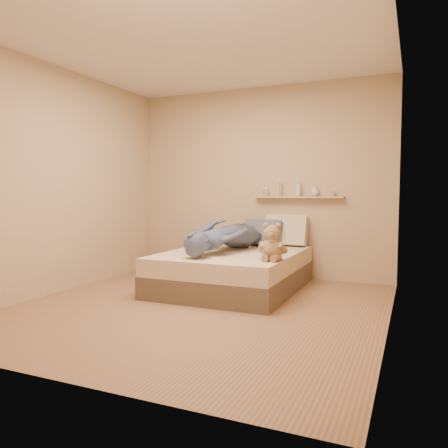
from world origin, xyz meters
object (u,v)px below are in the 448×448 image
at_px(dark_plush, 207,238).
at_px(person, 226,235).
at_px(wall_shelf, 298,197).
at_px(bed, 233,270).
at_px(pillow_cream, 286,231).
at_px(game_console, 202,244).
at_px(teddy_bear, 272,245).
at_px(pillow_grey, 263,233).

height_order(dark_plush, person, person).
xyz_separation_m(person, wall_shelf, (0.65, 0.90, 0.46)).
height_order(bed, dark_plush, dark_plush).
bearing_deg(person, dark_plush, -34.11).
bearing_deg(pillow_cream, game_console, -112.96).
relative_size(teddy_bear, wall_shelf, 0.33).
relative_size(game_console, teddy_bear, 0.43).
bearing_deg(pillow_cream, pillow_grey, -153.27).
xyz_separation_m(bed, pillow_grey, (0.14, 0.69, 0.40)).
bearing_deg(dark_plush, pillow_cream, 26.50).
distance_m(bed, pillow_cream, 1.02).
bearing_deg(pillow_grey, dark_plush, -153.60).
bearing_deg(teddy_bear, wall_shelf, 93.20).
distance_m(bed, person, 0.43).
bearing_deg(pillow_grey, bed, -101.39).
distance_m(game_console, dark_plush, 0.96).
xyz_separation_m(pillow_cream, wall_shelf, (0.13, 0.08, 0.45)).
bearing_deg(wall_shelf, dark_plush, -152.97).
height_order(game_console, pillow_grey, pillow_grey).
xyz_separation_m(pillow_grey, person, (-0.24, -0.68, 0.02)).
xyz_separation_m(bed, game_console, (-0.16, -0.52, 0.37)).
bearing_deg(teddy_bear, pillow_cream, 99.22).
bearing_deg(pillow_cream, person, -122.00).
bearing_deg(wall_shelf, pillow_cream, -149.30).
height_order(pillow_cream, wall_shelf, wall_shelf).
height_order(dark_plush, pillow_grey, pillow_grey).
xyz_separation_m(dark_plush, pillow_cream, (0.94, 0.47, 0.09)).
xyz_separation_m(game_console, dark_plush, (-0.37, 0.88, -0.03)).
distance_m(bed, teddy_bear, 0.87).
bearing_deg(game_console, wall_shelf, 63.74).
xyz_separation_m(pillow_cream, person, (-0.52, -0.82, -0.01)).
bearing_deg(bed, wall_shelf, 58.82).
bearing_deg(person, bed, -177.57).
bearing_deg(bed, pillow_cream, 63.33).
height_order(bed, wall_shelf, wall_shelf).
xyz_separation_m(teddy_bear, pillow_cream, (-0.21, 1.29, 0.04)).
xyz_separation_m(dark_plush, person, (0.43, -0.36, 0.08)).
distance_m(pillow_cream, person, 0.97).
distance_m(teddy_bear, dark_plush, 1.42).
bearing_deg(pillow_cream, dark_plush, -153.50).
bearing_deg(person, pillow_cream, -116.24).
bearing_deg(bed, teddy_bear, -36.39).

